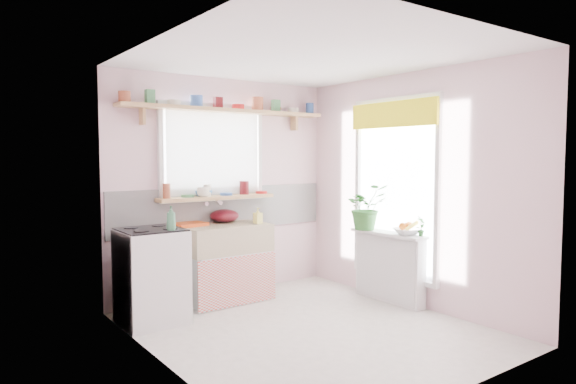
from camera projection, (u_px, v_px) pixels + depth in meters
room at (307, 177)px, 5.75m from camera, size 3.20×3.20×3.20m
sink_unit at (226, 262)px, 5.69m from camera, size 0.95×0.65×1.11m
cooker at (151, 276)px, 4.93m from camera, size 0.58×0.58×0.93m
radiator_ledge at (389, 266)px, 5.66m from camera, size 0.22×0.95×0.78m
windowsill at (217, 198)px, 5.79m from camera, size 1.40×0.22×0.04m
pine_shelf at (228, 111)px, 5.80m from camera, size 2.52×0.24×0.04m
shelf_crockery at (226, 104)px, 5.78m from camera, size 2.47×0.11×0.12m
sill_crockery at (213, 191)px, 5.75m from camera, size 1.35×0.11×0.12m
dish_tray at (188, 224)px, 5.56m from camera, size 0.41×0.33×0.04m
colander at (224, 216)px, 5.88m from camera, size 0.35×0.35×0.15m
jade_plant at (366, 207)px, 5.80m from camera, size 0.53×0.48×0.52m
fruit_bowl at (407, 232)px, 5.43m from camera, size 0.35×0.35×0.07m
herb_pot at (421, 226)px, 5.33m from camera, size 0.13×0.10×0.21m
soap_bottle_sink at (258, 216)px, 5.77m from camera, size 0.09×0.09×0.18m
sill_cup at (203, 192)px, 5.62m from camera, size 0.15×0.15×0.11m
sill_bowl at (203, 193)px, 5.75m from camera, size 0.25×0.25×0.07m
shelf_vase at (276, 107)px, 6.26m from camera, size 0.17×0.17×0.14m
cooker_bottle at (171, 218)px, 4.78m from camera, size 0.10×0.10×0.23m
fruit at (407, 226)px, 5.44m from camera, size 0.20×0.14×0.10m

